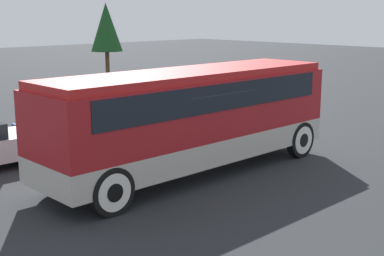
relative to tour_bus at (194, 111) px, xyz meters
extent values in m
plane|color=#26282B|center=(-0.10, 0.00, -1.85)|extent=(120.00, 120.00, 0.00)
cube|color=#B7B2A8|center=(-0.10, 0.00, -1.00)|extent=(9.54, 2.44, 0.70)
cube|color=maroon|center=(-0.10, 0.00, 0.16)|extent=(9.54, 2.44, 1.63)
cube|color=black|center=(-0.10, 0.00, 0.56)|extent=(8.40, 2.48, 0.73)
cube|color=#B21E1E|center=(-0.10, 0.00, 1.09)|extent=(9.35, 2.25, 0.22)
cube|color=maroon|center=(4.53, 0.00, -0.07)|extent=(0.36, 2.35, 1.86)
cylinder|color=black|center=(3.74, -1.11, -1.26)|extent=(1.17, 0.28, 1.17)
cylinder|color=silver|center=(3.74, -1.11, -1.26)|extent=(0.91, 0.30, 0.91)
cylinder|color=black|center=(3.74, -1.11, -1.26)|extent=(0.44, 0.32, 0.44)
cylinder|color=black|center=(3.74, 1.11, -1.26)|extent=(1.17, 0.28, 1.17)
cylinder|color=silver|center=(3.74, 1.11, -1.26)|extent=(0.91, 0.30, 0.91)
cylinder|color=black|center=(3.74, 1.11, -1.26)|extent=(0.44, 0.32, 0.44)
cylinder|color=black|center=(-3.76, -1.11, -1.26)|extent=(1.17, 0.28, 1.17)
cylinder|color=silver|center=(-3.76, -1.11, -1.26)|extent=(0.91, 0.30, 0.91)
cylinder|color=black|center=(-3.76, -1.11, -1.26)|extent=(0.44, 0.32, 0.44)
cylinder|color=black|center=(-3.76, 1.11, -1.26)|extent=(1.17, 0.28, 1.17)
cylinder|color=silver|center=(-3.76, 1.11, -1.26)|extent=(0.91, 0.30, 0.91)
cylinder|color=black|center=(-3.76, 1.11, -1.26)|extent=(0.44, 0.32, 0.44)
cylinder|color=black|center=(-3.12, 3.95, -1.49)|extent=(0.72, 0.22, 0.72)
cylinder|color=black|center=(-3.12, 3.95, -1.49)|extent=(0.27, 0.26, 0.27)
cylinder|color=black|center=(-3.12, 5.56, -1.49)|extent=(0.72, 0.22, 0.72)
cylinder|color=black|center=(-3.12, 5.56, -1.49)|extent=(0.27, 0.26, 0.27)
cube|color=navy|center=(-0.30, 5.51, -1.26)|extent=(4.57, 1.83, 0.64)
cube|color=black|center=(-0.49, 5.51, -0.68)|extent=(2.38, 1.65, 0.52)
cylinder|color=black|center=(1.49, 4.68, -1.49)|extent=(0.70, 0.22, 0.70)
cylinder|color=black|center=(1.49, 4.68, -1.49)|extent=(0.27, 0.26, 0.27)
cylinder|color=black|center=(1.49, 6.33, -1.49)|extent=(0.70, 0.22, 0.70)
cylinder|color=black|center=(1.49, 6.33, -1.49)|extent=(0.27, 0.26, 0.27)
cylinder|color=black|center=(-2.10, 4.68, -1.49)|extent=(0.70, 0.22, 0.70)
cylinder|color=black|center=(-2.10, 4.68, -1.49)|extent=(0.27, 0.26, 0.27)
cylinder|color=black|center=(-2.10, 6.33, -1.49)|extent=(0.70, 0.22, 0.70)
cylinder|color=black|center=(-2.10, 6.33, -1.49)|extent=(0.27, 0.26, 0.27)
cube|color=black|center=(3.65, 8.21, -1.26)|extent=(4.50, 1.72, 0.68)
cube|color=black|center=(3.47, 8.21, -0.63)|extent=(2.34, 1.55, 0.57)
cylinder|color=black|center=(5.44, 7.44, -1.52)|extent=(0.66, 0.22, 0.66)
cylinder|color=black|center=(5.44, 7.44, -1.52)|extent=(0.25, 0.26, 0.25)
cylinder|color=black|center=(5.44, 8.98, -1.52)|extent=(0.66, 0.22, 0.66)
cylinder|color=black|center=(5.44, 8.98, -1.52)|extent=(0.25, 0.26, 0.25)
cylinder|color=black|center=(1.86, 7.44, -1.52)|extent=(0.66, 0.22, 0.66)
cylinder|color=black|center=(1.86, 7.44, -1.52)|extent=(0.25, 0.26, 0.25)
cylinder|color=black|center=(1.86, 8.98, -1.52)|extent=(0.66, 0.22, 0.66)
cylinder|color=black|center=(1.86, 8.98, -1.52)|extent=(0.25, 0.26, 0.25)
cylinder|color=brown|center=(10.48, 19.32, -0.79)|extent=(0.28, 0.28, 2.11)
cone|color=#19471E|center=(10.48, 19.32, 1.87)|extent=(2.12, 2.12, 3.22)
camera|label=1|loc=(-10.57, -10.91, 2.78)|focal=50.00mm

